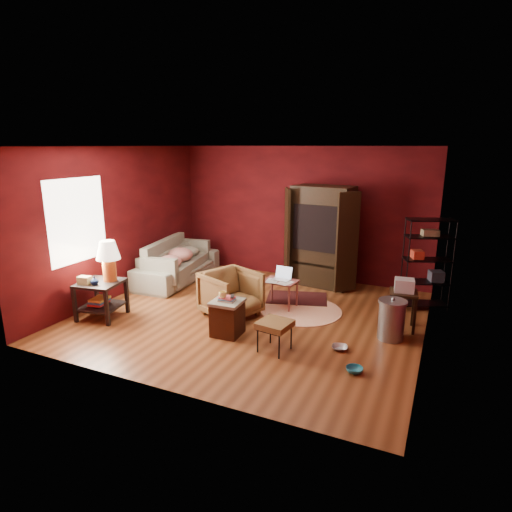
% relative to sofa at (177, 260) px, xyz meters
% --- Properties ---
extents(room, '(5.54, 5.04, 2.84)m').
position_rel_sofa_xyz_m(room, '(2.23, -1.16, 0.96)').
color(room, brown).
rests_on(room, ground).
extents(sofa, '(0.78, 2.28, 0.88)m').
position_rel_sofa_xyz_m(sofa, '(0.00, 0.00, 0.00)').
color(sofa, gray).
rests_on(sofa, ground).
extents(armchair, '(1.04, 1.06, 0.85)m').
position_rel_sofa_xyz_m(armchair, '(1.97, -1.28, -0.01)').
color(armchair, black).
rests_on(armchair, ground).
extents(pet_bowl_steel, '(0.23, 0.10, 0.22)m').
position_rel_sofa_xyz_m(pet_bowl_steel, '(3.96, -1.77, -0.33)').
color(pet_bowl_steel, '#AEB0B5').
rests_on(pet_bowl_steel, ground).
extents(pet_bowl_turquoise, '(0.23, 0.11, 0.22)m').
position_rel_sofa_xyz_m(pet_bowl_turquoise, '(4.28, -2.30, -0.33)').
color(pet_bowl_turquoise, teal).
rests_on(pet_bowl_turquoise, ground).
extents(vase, '(0.18, 0.18, 0.14)m').
position_rel_sofa_xyz_m(vase, '(0.06, -2.40, 0.25)').
color(vase, '#0B1838').
rests_on(vase, side_table).
extents(mug, '(0.12, 0.10, 0.12)m').
position_rel_sofa_xyz_m(mug, '(2.23, -2.03, 0.23)').
color(mug, '#F0D675').
rests_on(mug, hamper).
extents(side_table, '(0.76, 0.76, 1.30)m').
position_rel_sofa_xyz_m(side_table, '(0.08, -2.18, 0.34)').
color(side_table, black).
rests_on(side_table, ground).
extents(sofa_cushions, '(1.06, 1.99, 0.79)m').
position_rel_sofa_xyz_m(sofa_cushions, '(-0.02, -0.02, -0.05)').
color(sofa_cushions, gray).
rests_on(sofa_cushions, sofa).
extents(hamper, '(0.47, 0.47, 0.63)m').
position_rel_sofa_xyz_m(hamper, '(2.27, -1.98, -0.15)').
color(hamper, '#3F1E0E').
rests_on(hamper, ground).
extents(footstool, '(0.49, 0.49, 0.44)m').
position_rel_sofa_xyz_m(footstool, '(3.12, -2.17, -0.06)').
color(footstool, black).
rests_on(footstool, ground).
extents(rug_round, '(1.84, 1.84, 0.01)m').
position_rel_sofa_xyz_m(rug_round, '(2.98, -0.59, -0.43)').
color(rug_round, white).
rests_on(rug_round, ground).
extents(rug_oriental, '(1.28, 1.03, 0.01)m').
position_rel_sofa_xyz_m(rug_oriental, '(2.72, -0.05, -0.42)').
color(rug_oriental, '#431212').
rests_on(rug_oriental, ground).
extents(laptop_desk, '(0.61, 0.49, 0.72)m').
position_rel_sofa_xyz_m(laptop_desk, '(2.58, -0.55, 0.00)').
color(laptop_desk, '#934943').
rests_on(laptop_desk, ground).
extents(tv_armoire, '(1.59, 0.96, 2.04)m').
position_rel_sofa_xyz_m(tv_armoire, '(2.86, 0.96, 0.62)').
color(tv_armoire, black).
rests_on(tv_armoire, ground).
extents(wire_shelving, '(0.86, 0.60, 1.61)m').
position_rel_sofa_xyz_m(wire_shelving, '(4.92, 0.44, 0.44)').
color(wire_shelving, black).
rests_on(wire_shelving, ground).
extents(small_stand, '(0.47, 0.47, 0.82)m').
position_rel_sofa_xyz_m(small_stand, '(4.66, -0.65, 0.18)').
color(small_stand, black).
rests_on(small_stand, ground).
extents(trash_can, '(0.47, 0.47, 0.66)m').
position_rel_sofa_xyz_m(trash_can, '(4.56, -1.09, -0.13)').
color(trash_can, gray).
rests_on(trash_can, ground).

